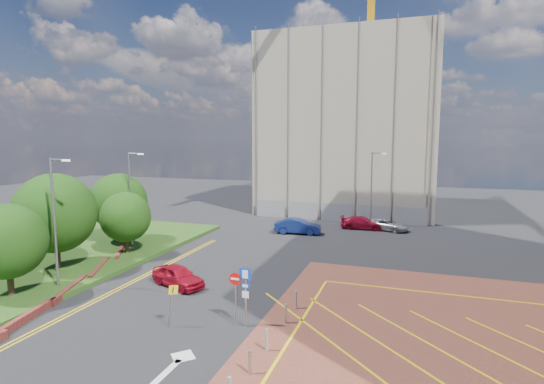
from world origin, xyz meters
The scene contains 20 objects.
ground centered at (0.00, 0.00, 0.00)m, with size 140.00×140.00×0.00m, color black.
grass_bed centered at (-18.00, 6.00, 0.15)m, with size 14.00×32.00×0.30m, color #234215.
retaining_wall centered at (-11.80, 2.00, 0.20)m, with size 6.06×20.33×0.40m.
tree_a centered at (-14.00, 0.00, 3.50)m, with size 4.40×4.40×5.41m.
tree_b centered at (-15.50, 5.00, 4.24)m, with size 5.60×5.60×6.74m.
tree_c centered at (-13.50, 10.00, 3.19)m, with size 4.00×4.00×4.90m.
tree_d centered at (-16.50, 13.00, 3.87)m, with size 5.00×5.00×6.08m.
lamp_left_near centered at (-12.42, 2.00, 4.66)m, with size 1.53×0.16×8.00m.
lamp_left_far centered at (-14.42, 12.00, 4.66)m, with size 1.53×0.16×8.00m.
lamp_back centered at (4.08, 28.00, 4.36)m, with size 1.53×0.16×8.00m.
sign_cluster centered at (0.30, 0.98, 1.95)m, with size 1.17×0.12×3.20m.
warning_sign centered at (-2.97, -0.29, 1.43)m, with size 0.59×0.38×2.25m.
bollard_row centered at (2.30, -1.67, 0.47)m, with size 0.14×11.14×0.90m.
construction_building centered at (0.00, 40.00, 11.00)m, with size 21.20×19.20×22.00m, color gray.
tower_crane centered at (2.00, 39.44, 25.85)m, with size 1.60×35.00×35.40m.
construction_fence centered at (1.00, 30.00, 1.00)m, with size 21.60×0.06×2.00m, color gray.
car_red_left centered at (-5.85, 5.09, 0.68)m, with size 1.61×4.01×1.37m, color #A50E21.
car_blue_back centered at (-2.50, 22.16, 0.75)m, with size 1.59×4.57×1.51m, color navy.
car_red_back centered at (3.31, 26.47, 0.65)m, with size 1.82×4.48×1.30m, color #A20D25.
car_silver_back centered at (5.86, 26.63, 0.59)m, with size 1.94×4.21×1.17m, color #AAABB2.
Camera 1 is at (8.23, -17.88, 9.45)m, focal length 28.00 mm.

